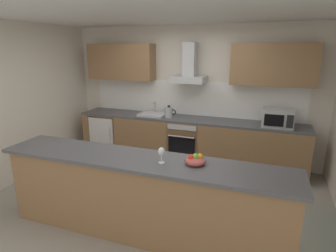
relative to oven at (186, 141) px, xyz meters
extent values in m
cube|color=gray|center=(0.01, -1.53, -0.47)|extent=(5.90, 4.75, 0.02)
cube|color=white|center=(0.01, -1.53, 2.15)|extent=(5.90, 4.75, 0.02)
cube|color=silver|center=(0.01, 0.41, 0.84)|extent=(5.90, 0.12, 2.60)
cube|color=silver|center=(-2.50, -1.53, 0.84)|extent=(0.12, 4.75, 2.60)
cube|color=white|center=(0.01, 0.33, 0.77)|extent=(4.17, 0.02, 0.66)
cube|color=olive|center=(0.01, 0.03, -0.03)|extent=(4.31, 0.60, 0.86)
cube|color=#4C4C51|center=(0.01, 0.03, 0.42)|extent=(4.31, 0.60, 0.04)
cube|color=olive|center=(0.13, -2.27, 0.01)|extent=(3.35, 0.52, 0.94)
cube|color=#4C4C51|center=(0.13, -2.27, 0.50)|extent=(3.45, 0.64, 0.04)
cube|color=olive|center=(-1.43, 0.18, 1.45)|extent=(1.38, 0.32, 0.70)
cube|color=olive|center=(1.44, 0.18, 1.45)|extent=(1.38, 0.32, 0.70)
cube|color=slate|center=(0.00, 0.01, 0.00)|extent=(0.60, 0.56, 0.80)
cube|color=black|center=(0.00, -0.29, -0.06)|extent=(0.50, 0.02, 0.48)
cube|color=#B7BABC|center=(0.00, -0.29, 0.34)|extent=(0.54, 0.02, 0.09)
cylinder|color=#B7BABC|center=(0.00, -0.32, 0.18)|extent=(0.49, 0.02, 0.02)
cube|color=white|center=(-1.71, 0.01, -0.04)|extent=(0.58, 0.56, 0.85)
cube|color=silver|center=(-1.71, -0.28, -0.04)|extent=(0.55, 0.02, 0.80)
cylinder|color=#B7BABC|center=(-1.49, -0.30, 0.01)|extent=(0.02, 0.02, 0.38)
cube|color=#B7BABC|center=(1.59, -0.02, 0.59)|extent=(0.50, 0.36, 0.30)
cube|color=black|center=(1.53, -0.21, 0.59)|extent=(0.30, 0.02, 0.19)
cube|color=black|center=(1.77, -0.21, 0.59)|extent=(0.10, 0.01, 0.21)
cube|color=silver|center=(-0.69, 0.01, 0.46)|extent=(0.50, 0.40, 0.04)
cylinder|color=#B7BABC|center=(-0.69, 0.13, 0.57)|extent=(0.03, 0.03, 0.26)
cylinder|color=#B7BABC|center=(-0.69, 0.05, 0.69)|extent=(0.03, 0.16, 0.03)
cylinder|color=#B7BABC|center=(-0.34, -0.03, 0.54)|extent=(0.15, 0.15, 0.20)
sphere|color=black|center=(-0.34, -0.03, 0.65)|extent=(0.06, 0.06, 0.06)
cone|color=#B7BABC|center=(-0.44, -0.03, 0.58)|extent=(0.09, 0.04, 0.07)
torus|color=black|center=(-0.25, -0.03, 0.55)|extent=(0.11, 0.02, 0.11)
cube|color=#B7BABC|center=(0.00, 0.11, 1.16)|extent=(0.62, 0.45, 0.12)
cube|color=#B7BABC|center=(0.00, 0.16, 1.52)|extent=(0.22, 0.22, 0.60)
cylinder|color=silver|center=(0.40, -2.30, 0.52)|extent=(0.07, 0.07, 0.01)
cylinder|color=silver|center=(0.40, -2.30, 0.57)|extent=(0.01, 0.01, 0.09)
ellipsoid|color=silver|center=(0.40, -2.30, 0.65)|extent=(0.08, 0.08, 0.10)
ellipsoid|color=#B24C47|center=(0.75, -2.21, 0.55)|extent=(0.22, 0.22, 0.09)
sphere|color=red|center=(0.71, -2.23, 0.60)|extent=(0.07, 0.07, 0.07)
sphere|color=orange|center=(0.79, -2.18, 0.60)|extent=(0.07, 0.07, 0.07)
sphere|color=#66B233|center=(0.75, -2.21, 0.60)|extent=(0.07, 0.07, 0.07)
camera|label=1|loc=(1.42, -4.92, 1.71)|focal=29.96mm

